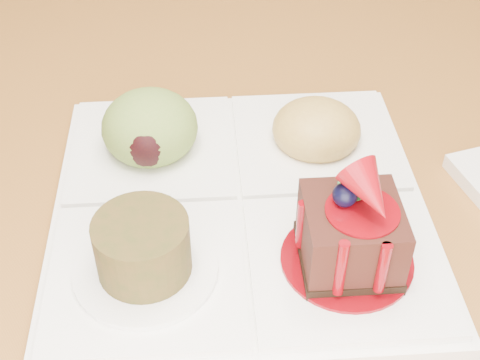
{
  "coord_description": "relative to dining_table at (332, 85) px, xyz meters",
  "views": [
    {
      "loc": [
        -0.11,
        -0.62,
        1.1
      ],
      "look_at": [
        -0.11,
        -0.27,
        0.79
      ],
      "focal_mm": 50.0,
      "sensor_mm": 36.0,
      "label": 1
    }
  ],
  "objects": [
    {
      "name": "dining_table",
      "position": [
        0.0,
        0.0,
        0.0
      ],
      "size": [
        1.0,
        1.8,
        0.75
      ],
      "color": "#8E5F24",
      "rests_on": "ground"
    },
    {
      "name": "sampler_plate",
      "position": [
        -0.11,
        -0.27,
        0.09
      ],
      "size": [
        0.28,
        0.28,
        0.1
      ],
      "rotation": [
        0.0,
        0.0,
        0.06
      ],
      "color": "white",
      "rests_on": "dining_table"
    }
  ]
}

